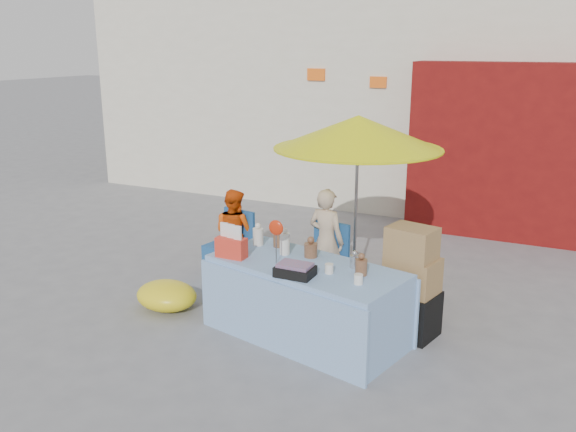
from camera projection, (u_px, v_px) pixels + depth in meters
The scene contains 10 objects.
ground at pixel (253, 317), 6.59m from camera, with size 80.00×80.00×0.00m, color slate.
backdrop at pixel (456, 31), 12.06m from camera, with size 14.00×8.00×7.80m.
market_table at pixel (305, 300), 6.06m from camera, with size 2.16×1.37×1.21m.
chair_left at pixel (229, 259), 7.63m from camera, with size 0.56×0.55×0.85m.
chair_right at pixel (322, 274), 7.11m from camera, with size 0.56×0.55×0.85m.
vendor_orange at pixel (234, 233), 7.66m from camera, with size 0.54×0.42×1.12m, color #E64D0C.
vendor_beige at pixel (326, 241), 7.12m from camera, with size 0.46×0.30×1.26m, color #CFB292.
umbrella at pixel (358, 133), 6.78m from camera, with size 1.90×1.90×2.09m.
box_stack at pixel (411, 286), 6.06m from camera, with size 0.60×0.53×1.14m.
tarp_bundle at pixel (167, 295), 6.76m from camera, with size 0.71×0.56×0.32m, color yellow.
Camera 1 is at (2.96, -5.29, 2.85)m, focal length 38.00 mm.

